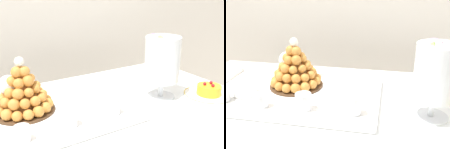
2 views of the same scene
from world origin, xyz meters
The scene contains 9 objects.
buffet_table centered at (0.00, 0.00, 0.70)m, with size 1.34×0.84×0.80m.
serving_tray centered at (-0.17, 0.06, 0.80)m, with size 0.67×0.41×0.02m.
croquembouche centered at (-0.19, 0.14, 0.88)m, with size 0.22×0.22×0.21m.
dessert_cup_mid_left centered at (-0.25, -0.05, 0.83)m, with size 0.05×0.05×0.05m.
dessert_cup_centre centered at (-0.09, -0.04, 0.83)m, with size 0.06×0.06×0.06m.
dessert_cup_mid_right centered at (0.08, -0.04, 0.83)m, with size 0.05×0.05×0.06m.
macaron_goblet centered at (0.34, 0.00, 0.96)m, with size 0.14×0.14×0.26m.
fruit_tart_plate centered at (0.52, -0.10, 0.81)m, with size 0.21×0.21×0.06m.
wine_glass centered at (-0.23, 0.16, 0.91)m, with size 0.07×0.07×0.15m.
Camera 1 is at (-0.41, -0.83, 1.27)m, focal length 45.90 mm.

